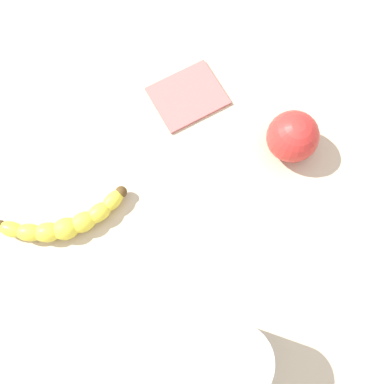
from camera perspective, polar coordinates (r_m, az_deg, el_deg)
The scene contains 5 objects.
wooden_tabletop at distance 64.98cm, azimuth -0.44°, elevation -4.92°, with size 120.00×120.00×3.00cm, color #CAB190.
banana at distance 64.84cm, azimuth -17.58°, elevation -4.20°, with size 15.57×15.57×3.39cm.
smoothie_glass at distance 56.78cm, azimuth 5.54°, elevation -22.10°, with size 8.86×8.86×12.56cm.
apple_fruit at distance 65.60cm, azimuth 14.04°, elevation 7.61°, with size 8.22×8.22×8.22cm, color red.
folded_napkin at distance 71.32cm, azimuth -0.59°, elevation 13.44°, with size 11.72×9.68×0.60cm, color #BC6660.
Camera 1 is at (-11.12, -6.55, 65.18)cm, focal length 37.69 mm.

